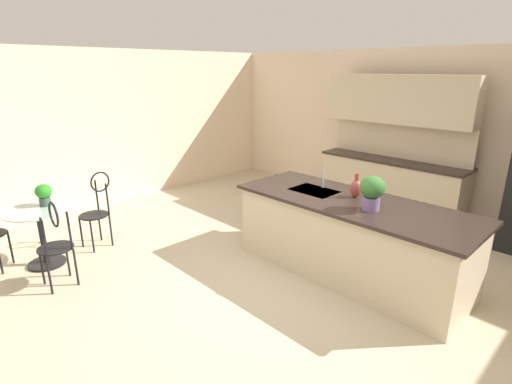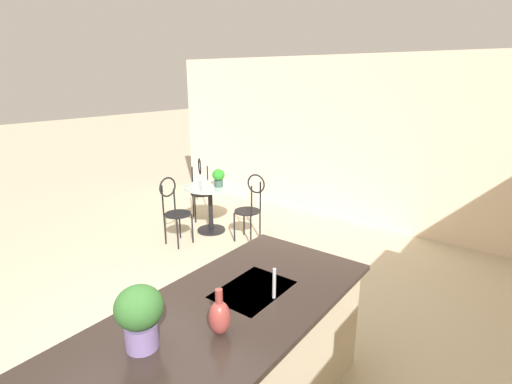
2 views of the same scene
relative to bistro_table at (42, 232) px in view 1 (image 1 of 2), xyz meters
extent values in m
plane|color=beige|center=(2.48, 1.69, -0.45)|extent=(40.00, 40.00, 0.00)
cube|color=beige|center=(2.48, 5.35, 0.90)|extent=(9.00, 0.12, 2.70)
cube|color=beige|center=(-1.78, 1.69, 0.90)|extent=(0.12, 7.80, 2.70)
cube|color=beige|center=(2.78, 2.54, -0.01)|extent=(2.70, 0.96, 0.88)
cube|color=#2D231E|center=(2.78, 2.54, 0.45)|extent=(2.80, 1.06, 0.04)
cube|color=#B2B5BA|center=(2.23, 2.54, 0.46)|extent=(0.56, 0.40, 0.03)
cube|color=beige|center=(2.08, 4.89, -0.01)|extent=(2.40, 0.60, 0.88)
cube|color=#2D231E|center=(2.08, 4.89, 0.45)|extent=(2.44, 0.64, 0.04)
cube|color=beige|center=(2.08, 5.05, 0.77)|extent=(2.40, 0.04, 0.60)
cube|color=beige|center=(2.08, 4.87, 1.45)|extent=(2.40, 0.36, 0.76)
cylinder|color=black|center=(0.00, 0.00, -0.43)|extent=(0.44, 0.44, 0.03)
cylinder|color=black|center=(0.00, 0.00, -0.07)|extent=(0.07, 0.07, 0.69)
cylinder|color=#B2C6C1|center=(0.00, 0.00, 0.29)|extent=(0.80, 0.80, 0.01)
cylinder|color=black|center=(-0.33, -0.30, -0.22)|extent=(0.03, 0.03, 0.45)
cylinder|color=black|center=(0.09, 0.56, -0.22)|extent=(0.03, 0.03, 0.45)
cylinder|color=black|center=(-0.19, 0.52, -0.22)|extent=(0.03, 0.03, 0.45)
cylinder|color=black|center=(0.05, 0.84, -0.22)|extent=(0.03, 0.03, 0.45)
cylinder|color=black|center=(-0.22, 0.80, -0.22)|extent=(0.03, 0.03, 0.45)
cylinder|color=black|center=(-0.07, 0.68, 0.01)|extent=(0.43, 0.43, 0.02)
cylinder|color=black|center=(0.04, 0.85, 0.23)|extent=(0.03, 0.03, 0.45)
cylinder|color=black|center=(-0.22, 0.81, 0.23)|extent=(0.03, 0.03, 0.45)
torus|color=black|center=(-0.09, 0.83, 0.45)|extent=(0.06, 0.28, 0.28)
cylinder|color=black|center=(0.49, -0.18, -0.22)|extent=(0.02, 0.02, 0.45)
cylinder|color=black|center=(0.50, 0.10, -0.22)|extent=(0.02, 0.02, 0.45)
cylinder|color=black|center=(0.77, -0.19, -0.22)|extent=(0.02, 0.02, 0.45)
cylinder|color=black|center=(0.78, 0.09, -0.22)|extent=(0.02, 0.02, 0.45)
cylinder|color=black|center=(0.64, -0.04, 0.01)|extent=(0.39, 0.39, 0.02)
cylinder|color=black|center=(0.78, -0.18, 0.23)|extent=(0.02, 0.02, 0.45)
cylinder|color=black|center=(0.79, 0.08, 0.23)|extent=(0.02, 0.02, 0.45)
torus|color=black|center=(0.79, -0.05, 0.45)|extent=(0.28, 0.03, 0.28)
cylinder|color=#B2B5BA|center=(2.23, 2.72, 0.58)|extent=(0.02, 0.02, 0.22)
cylinder|color=#385147|center=(-0.08, 0.12, 0.35)|extent=(0.13, 0.13, 0.11)
ellipsoid|color=#2A8D25|center=(-0.08, 0.12, 0.48)|extent=(0.19, 0.19, 0.18)
cylinder|color=#7A669E|center=(3.08, 2.41, 0.55)|extent=(0.18, 0.18, 0.14)
ellipsoid|color=#336A2D|center=(3.08, 2.41, 0.73)|extent=(0.27, 0.27, 0.24)
ellipsoid|color=#993D38|center=(2.73, 2.68, 0.58)|extent=(0.13, 0.13, 0.21)
cylinder|color=#993D38|center=(2.73, 2.68, 0.72)|extent=(0.04, 0.04, 0.08)
camera|label=1|loc=(5.00, -1.20, 1.92)|focal=27.21mm
camera|label=2|loc=(4.14, 4.00, 1.92)|focal=27.01mm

